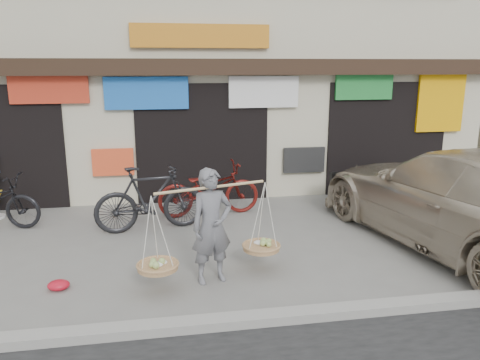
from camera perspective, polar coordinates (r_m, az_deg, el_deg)
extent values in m
plane|color=slate|center=(7.76, -1.98, -9.63)|extent=(70.00, 70.00, 0.00)
cube|color=gray|center=(5.97, 0.74, -16.66)|extent=(70.00, 0.25, 0.12)
cube|color=beige|center=(13.60, -5.98, 15.49)|extent=(14.00, 6.00, 7.00)
cube|color=black|center=(10.45, -4.70, 13.57)|extent=(14.00, 0.35, 0.35)
cube|color=black|center=(10.99, -4.71, 4.68)|extent=(3.00, 0.60, 2.70)
cube|color=black|center=(12.22, 16.88, 5.06)|extent=(3.00, 0.60, 2.70)
cube|color=red|center=(10.73, -22.25, 10.21)|extent=(1.60, 0.08, 0.60)
cube|color=blue|center=(10.50, -11.32, 10.35)|extent=(1.80, 0.08, 0.70)
cube|color=silver|center=(10.75, 2.91, 10.67)|extent=(1.60, 0.08, 0.70)
cube|color=#218135|center=(11.51, 14.88, 10.94)|extent=(1.40, 0.08, 0.60)
cube|color=#F1A306|center=(12.49, 23.24, 8.65)|extent=(1.20, 0.08, 1.40)
cube|color=#EF4E26|center=(10.73, -15.21, 2.12)|extent=(0.90, 0.08, 0.60)
cube|color=black|center=(11.21, 7.81, 2.44)|extent=(1.00, 0.08, 0.60)
cube|color=orange|center=(10.54, -4.81, 17.11)|extent=(3.00, 0.08, 0.50)
imported|color=slate|center=(6.74, -3.47, -5.65)|extent=(0.70, 0.56, 1.69)
cylinder|color=tan|center=(6.57, -3.54, -0.89)|extent=(1.60, 0.49, 0.04)
cylinder|color=tan|center=(6.67, -9.99, -10.36)|extent=(0.56, 0.56, 0.07)
ellipsoid|color=#A5BF66|center=(6.64, -10.01, -9.88)|extent=(0.39, 0.39, 0.10)
cylinder|color=tan|center=(7.23, 2.62, -8.20)|extent=(0.56, 0.56, 0.07)
ellipsoid|color=#A5BF66|center=(7.20, 2.62, -7.76)|extent=(0.39, 0.39, 0.10)
imported|color=black|center=(9.02, -10.88, -2.24)|extent=(2.16, 0.91, 1.26)
imported|color=#5D1410|center=(9.81, -3.80, -1.12)|extent=(2.21, 0.96, 1.12)
imported|color=#C0B19A|center=(8.85, 25.40, -2.05)|extent=(3.48, 6.35, 1.74)
cube|color=black|center=(11.03, 14.78, 0.06)|extent=(1.69, 0.40, 0.45)
cube|color=silver|center=(11.11, 14.52, -0.36)|extent=(0.45, 0.10, 0.12)
ellipsoid|color=red|center=(7.23, -21.24, -11.85)|extent=(0.31, 0.25, 0.14)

